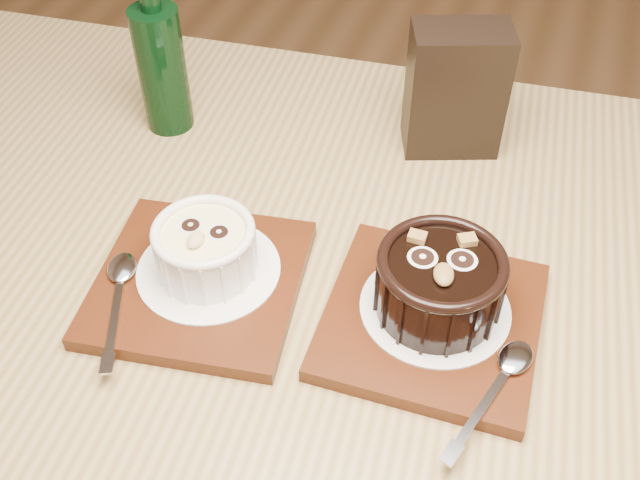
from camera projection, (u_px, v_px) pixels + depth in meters
The scene contains 11 objects.
table at pixel (338, 363), 0.73m from camera, with size 1.26×0.89×0.75m.
tray_left at pixel (199, 282), 0.68m from camera, with size 0.18×0.18×0.01m, color #491E0C.
doily_left at pixel (209, 269), 0.68m from camera, with size 0.13×0.13×0.00m, color white.
ramekin_white at pixel (205, 247), 0.66m from camera, with size 0.09×0.09×0.05m.
spoon_left at pixel (117, 297), 0.65m from camera, with size 0.03×0.13×0.01m, color silver, non-canonical shape.
tray_right at pixel (431, 320), 0.65m from camera, with size 0.18×0.18×0.01m, color #491E0C.
doily_right at pixel (435, 307), 0.64m from camera, with size 0.13×0.13×0.00m, color white.
ramekin_dark at pixel (439, 281), 0.62m from camera, with size 0.11×0.11×0.06m.
spoon_right at pixel (496, 387), 0.58m from camera, with size 0.03×0.13×0.01m, color silver, non-canonical shape.
condiment_stand at pixel (455, 90), 0.78m from camera, with size 0.10×0.06×0.14m, color black.
green_bottle at pixel (161, 65), 0.81m from camera, with size 0.05×0.05×0.20m.
Camera 1 is at (-0.10, -0.27, 1.26)m, focal length 42.00 mm.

